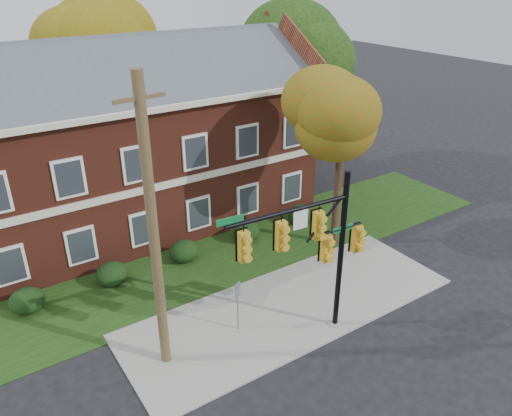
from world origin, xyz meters
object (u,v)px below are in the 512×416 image
apartment_building (133,132)px  tree_near_right (349,114)px  hedge_far_left (27,301)px  hedge_right (246,231)px  hedge_left (112,274)px  hedge_center (184,251)px  utility_pole (153,234)px  traffic_signal (316,244)px  hedge_far_right (301,214)px  tree_far_rear (99,35)px  tree_right_rear (299,48)px  sign_post (238,299)px

apartment_building → tree_near_right: apartment_building is taller
hedge_far_left → hedge_right: 10.50m
hedge_left → hedge_center: bearing=0.0°
tree_near_right → utility_pole: utility_pole is taller
apartment_building → traffic_signal: 12.86m
hedge_far_right → tree_far_rear: tree_far_rear is taller
apartment_building → tree_near_right: size_ratio=2.19×
hedge_left → tree_far_rear: size_ratio=0.12×
hedge_center → tree_far_rear: tree_far_rear is taller
tree_far_rear → traffic_signal: 21.13m
hedge_far_right → tree_far_rear: 16.51m
tree_right_rear → tree_far_rear: (-9.97, 6.98, 0.72)m
hedge_left → apartment_building: bearing=56.3°
hedge_far_left → hedge_far_right: (14.00, 0.00, 0.00)m
hedge_far_right → tree_right_rear: bearing=54.8°
hedge_right → tree_far_rear: size_ratio=0.12×
hedge_left → hedge_right: size_ratio=1.00×
hedge_far_left → apartment_building: bearing=36.9°
hedge_center → hedge_far_right: (7.00, 0.00, 0.00)m
sign_post → apartment_building: bearing=63.0°
hedge_far_left → hedge_left: size_ratio=1.00×
utility_pole → sign_post: (3.00, -0.00, -3.69)m
hedge_left → tree_near_right: (10.72, -2.83, 6.14)m
hedge_right → sign_post: sign_post is taller
tree_right_rear → tree_far_rear: size_ratio=0.92×
apartment_building → tree_right_rear: 11.77m
hedge_center → hedge_far_right: bearing=0.0°
hedge_center → traffic_signal: (1.58, -7.47, 3.48)m
apartment_building → utility_pole: utility_pole is taller
tree_near_right → tree_right_rear: (4.09, 8.95, 1.45)m
hedge_far_right → utility_pole: 12.85m
hedge_left → tree_far_rear: tree_far_rear is taller
sign_post → hedge_right: bearing=30.5°
hedge_right → sign_post: size_ratio=0.65×
apartment_building → hedge_left: apartment_building is taller
hedge_left → hedge_center: (3.50, 0.00, 0.00)m
hedge_center → sign_post: 5.80m
hedge_far_right → sign_post: bearing=-142.9°
tree_right_rear → sign_post: size_ratio=4.90×
tree_far_rear → hedge_right: bearing=-80.6°
tree_far_rear → hedge_left: bearing=-110.3°
hedge_far_right → traffic_signal: (-5.42, -7.47, 3.48)m
tree_far_rear → utility_pole: (-4.89, -18.79, -3.68)m
sign_post → tree_far_rear: bearing=60.1°
apartment_building → sign_post: 11.52m
utility_pole → hedge_far_left: bearing=114.4°
hedge_right → traffic_signal: traffic_signal is taller
tree_near_right → tree_right_rear: size_ratio=0.81×
hedge_left → hedge_far_right: (10.50, 0.00, 0.00)m
tree_far_rear → utility_pole: 19.76m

